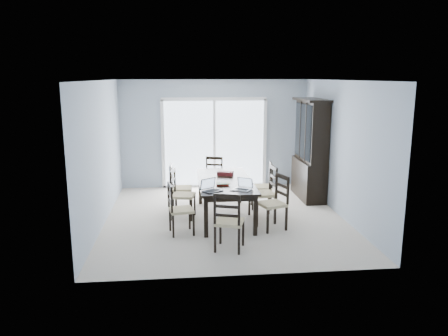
# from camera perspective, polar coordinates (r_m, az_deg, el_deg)

# --- Properties ---
(floor) EXTENTS (5.00, 5.00, 0.00)m
(floor) POSITION_cam_1_polar(r_m,az_deg,el_deg) (8.47, 0.10, -6.50)
(floor) COLOR beige
(floor) RESTS_ON ground
(ceiling) EXTENTS (5.00, 5.00, 0.00)m
(ceiling) POSITION_cam_1_polar(r_m,az_deg,el_deg) (8.03, 0.10, 11.39)
(ceiling) COLOR white
(ceiling) RESTS_ON back_wall
(back_wall) EXTENTS (4.50, 0.02, 2.60)m
(back_wall) POSITION_cam_1_polar(r_m,az_deg,el_deg) (10.61, -1.29, 4.47)
(back_wall) COLOR #9AA8B8
(back_wall) RESTS_ON floor
(wall_left) EXTENTS (0.02, 5.00, 2.60)m
(wall_left) POSITION_cam_1_polar(r_m,az_deg,el_deg) (8.23, -15.69, 1.86)
(wall_left) COLOR #9AA8B8
(wall_left) RESTS_ON floor
(wall_right) EXTENTS (0.02, 5.00, 2.60)m
(wall_right) POSITION_cam_1_polar(r_m,az_deg,el_deg) (8.67, 15.07, 2.39)
(wall_right) COLOR #9AA8B8
(wall_right) RESTS_ON floor
(balcony) EXTENTS (4.50, 2.00, 0.10)m
(balcony) POSITION_cam_1_polar(r_m,az_deg,el_deg) (11.84, -1.64, -1.40)
(balcony) COLOR gray
(balcony) RESTS_ON ground
(railing) EXTENTS (4.50, 0.06, 1.10)m
(railing) POSITION_cam_1_polar(r_m,az_deg,el_deg) (12.70, -1.98, 2.27)
(railing) COLOR #99999E
(railing) RESTS_ON balcony
(dining_table) EXTENTS (1.00, 2.20, 0.75)m
(dining_table) POSITION_cam_1_polar(r_m,az_deg,el_deg) (8.28, 0.10, -2.07)
(dining_table) COLOR black
(dining_table) RESTS_ON floor
(china_hutch) EXTENTS (0.50, 1.38, 2.20)m
(china_hutch) POSITION_cam_1_polar(r_m,az_deg,el_deg) (9.80, 11.20, 2.27)
(china_hutch) COLOR black
(china_hutch) RESTS_ON floor
(sliding_door) EXTENTS (2.52, 0.05, 2.18)m
(sliding_door) POSITION_cam_1_polar(r_m,az_deg,el_deg) (10.62, -1.27, 3.31)
(sliding_door) COLOR silver
(sliding_door) RESTS_ON floor
(chair_left_near) EXTENTS (0.46, 0.45, 1.03)m
(chair_left_near) POSITION_cam_1_polar(r_m,az_deg,el_deg) (7.51, -6.27, -4.62)
(chair_left_near) COLOR black
(chair_left_near) RESTS_ON floor
(chair_left_mid) EXTENTS (0.50, 0.49, 1.09)m
(chair_left_mid) POSITION_cam_1_polar(r_m,az_deg,el_deg) (8.35, -5.97, -2.69)
(chair_left_mid) COLOR black
(chair_left_mid) RESTS_ON floor
(chair_left_far) EXTENTS (0.45, 0.43, 1.09)m
(chair_left_far) POSITION_cam_1_polar(r_m,az_deg,el_deg) (8.88, -6.22, -1.83)
(chair_left_far) COLOR black
(chair_left_far) RESTS_ON floor
(chair_right_near) EXTENTS (0.55, 0.54, 1.12)m
(chair_right_near) POSITION_cam_1_polar(r_m,az_deg,el_deg) (7.80, 6.89, -3.66)
(chair_right_near) COLOR black
(chair_right_near) RESTS_ON floor
(chair_right_mid) EXTENTS (0.49, 0.48, 1.17)m
(chair_right_mid) POSITION_cam_1_polar(r_m,az_deg,el_deg) (8.35, 5.68, -2.38)
(chair_right_mid) COLOR black
(chair_right_mid) RESTS_ON floor
(chair_right_far) EXTENTS (0.46, 0.45, 1.09)m
(chair_right_far) POSITION_cam_1_polar(r_m,az_deg,el_deg) (8.98, 5.48, -1.66)
(chair_right_far) COLOR black
(chair_right_far) RESTS_ON floor
(chair_end_near) EXTENTS (0.52, 0.53, 1.10)m
(chair_end_near) POSITION_cam_1_polar(r_m,az_deg,el_deg) (6.72, 0.56, -6.22)
(chair_end_near) COLOR black
(chair_end_near) RESTS_ON floor
(chair_end_far) EXTENTS (0.48, 0.49, 1.04)m
(chair_end_far) POSITION_cam_1_polar(r_m,az_deg,el_deg) (9.81, -1.38, -0.61)
(chair_end_far) COLOR black
(chair_end_far) RESTS_ON floor
(laptop_dark) EXTENTS (0.38, 0.35, 0.21)m
(laptop_dark) POSITION_cam_1_polar(r_m,az_deg,el_deg) (7.43, -1.52, -2.69)
(laptop_dark) COLOR black
(laptop_dark) RESTS_ON dining_table
(laptop_silver) EXTENTS (0.35, 0.33, 0.20)m
(laptop_silver) POSITION_cam_1_polar(r_m,az_deg,el_deg) (7.52, 2.36, -2.52)
(laptop_silver) COLOR silver
(laptop_silver) RESTS_ON dining_table
(book_stack) EXTENTS (0.25, 0.20, 0.04)m
(book_stack) POSITION_cam_1_polar(r_m,az_deg,el_deg) (7.87, -0.16, -2.09)
(book_stack) COLOR maroon
(book_stack) RESTS_ON dining_table
(cell_phone) EXTENTS (0.11, 0.08, 0.01)m
(cell_phone) POSITION_cam_1_polar(r_m,az_deg,el_deg) (7.46, 1.16, -2.98)
(cell_phone) COLOR black
(cell_phone) RESTS_ON dining_table
(game_box) EXTENTS (0.34, 0.24, 0.08)m
(game_box) POSITION_cam_1_polar(r_m,az_deg,el_deg) (8.63, 0.17, -0.70)
(game_box) COLOR #50101A
(game_box) RESTS_ON dining_table
(hot_tub) EXTENTS (2.02, 1.85, 0.94)m
(hot_tub) POSITION_cam_1_polar(r_m,az_deg,el_deg) (11.63, -3.16, 0.98)
(hot_tub) COLOR maroon
(hot_tub) RESTS_ON balcony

